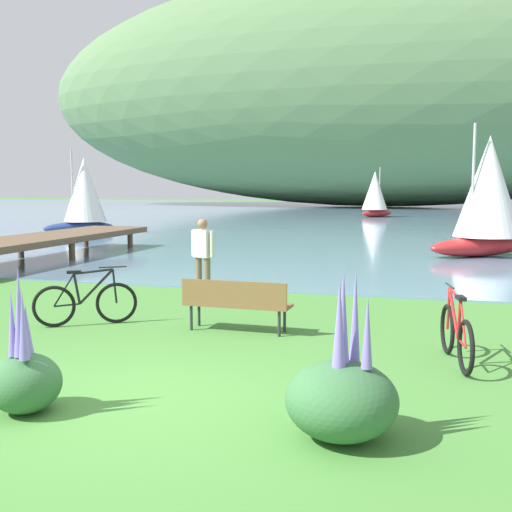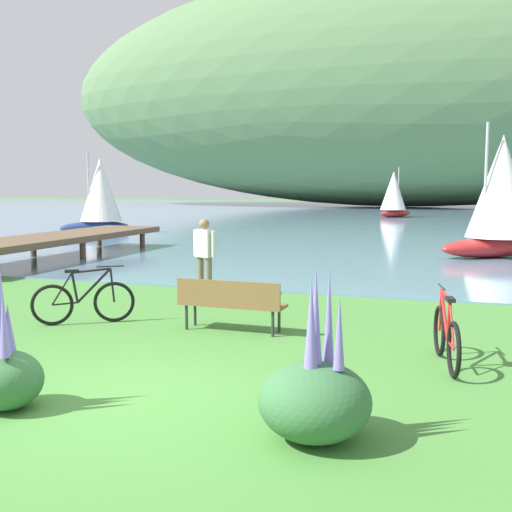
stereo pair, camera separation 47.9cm
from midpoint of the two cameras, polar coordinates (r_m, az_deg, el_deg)
name	(u,v)px [view 1 (the left image)]	position (r m, az deg, el deg)	size (l,w,h in m)	color
ground_plane	(141,400)	(7.41, -12.34, -12.71)	(200.00, 200.00, 0.00)	#478438
bay_water	(396,214)	(53.62, 12.38, 3.73)	(180.00, 80.00, 0.04)	#6B8EA8
distant_hillside	(381,87)	(74.25, 11.14, 14.89)	(81.52, 28.00, 26.88)	#567A4C
park_bench_near_camera	(236,301)	(10.32, -3.17, -4.13)	(1.81, 0.53, 0.88)	brown
bicycle_leaning_near_bench	(86,302)	(11.30, -16.45, -4.10)	(1.50, 1.04, 1.01)	black
bicycle_beside_path	(456,335)	(8.88, 16.33, -6.94)	(0.41, 1.75, 1.01)	black
person_at_shoreline	(203,253)	(13.48, -5.90, 0.30)	(0.58, 0.33, 1.71)	#72604C
echium_bush_closest_to_camera	(342,395)	(6.11, 5.59, -12.56)	(1.08, 1.08, 1.66)	#386B3D
echium_bush_beside_closest	(24,375)	(7.27, -22.20, -10.03)	(0.77, 0.77, 1.56)	#386B3D
sailboat_nearest_to_shore	(84,195)	(32.21, -15.87, 5.40)	(3.19, 3.34, 4.10)	navy
sailboat_mid_bay	(375,193)	(48.43, 10.54, 5.64)	(2.83, 3.15, 3.79)	#B22323
sailboat_toward_hillside	(487,194)	(22.35, 19.78, 5.31)	(3.67, 3.32, 4.42)	#B22323
pier_dock	(46,239)	(21.47, -19.28, 1.47)	(2.40, 10.00, 0.80)	brown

